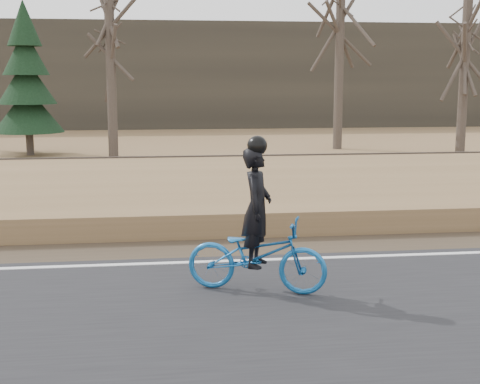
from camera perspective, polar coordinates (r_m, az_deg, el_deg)
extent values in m
plane|color=olive|center=(10.24, -3.31, -6.62)|extent=(120.00, 120.00, 0.00)
cube|color=black|center=(7.87, -2.06, -11.52)|extent=(120.00, 6.00, 0.06)
cube|color=silver|center=(10.42, -3.38, -5.97)|extent=(120.00, 0.12, 0.01)
cube|color=#473A2B|center=(11.39, -3.72, -4.84)|extent=(120.00, 1.60, 0.04)
cube|color=olive|center=(14.27, -4.45, -1.04)|extent=(120.00, 5.00, 0.44)
cube|color=slate|center=(18.02, -5.03, 1.22)|extent=(120.00, 3.00, 0.45)
cube|color=black|center=(17.98, -5.04, 2.15)|extent=(120.00, 2.40, 0.14)
cube|color=brown|center=(17.24, -4.96, 2.31)|extent=(120.00, 0.07, 0.15)
cube|color=brown|center=(18.67, -5.13, 2.88)|extent=(120.00, 0.07, 0.15)
cube|color=#383328|center=(39.81, -6.31, 9.85)|extent=(120.00, 4.00, 6.00)
imported|color=#175C9F|center=(8.92, 1.44, -5.40)|extent=(1.99, 1.25, 0.99)
imported|color=black|center=(8.77, 1.45, -1.31)|extent=(0.55, 0.67, 1.59)
sphere|color=black|center=(8.65, 1.48, 3.98)|extent=(0.26, 0.26, 0.26)
cylinder|color=#493F36|center=(24.71, -10.95, 10.04)|extent=(0.36, 0.36, 6.18)
cylinder|color=#493F36|center=(27.66, 8.52, 12.94)|extent=(0.36, 0.36, 8.96)
cylinder|color=#493F36|center=(27.10, 18.63, 10.40)|extent=(0.36, 0.36, 6.86)
cylinder|color=#493F36|center=(26.37, -17.50, 4.27)|extent=(0.28, 0.28, 1.15)
cone|color=black|center=(26.30, -17.63, 6.71)|extent=(2.60, 2.60, 1.68)
cone|color=black|center=(26.27, -17.75, 9.01)|extent=(2.15, 2.15, 1.68)
cone|color=black|center=(26.29, -17.87, 11.31)|extent=(1.70, 1.70, 1.68)
cone|color=black|center=(26.34, -17.99, 13.60)|extent=(1.25, 1.25, 1.68)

